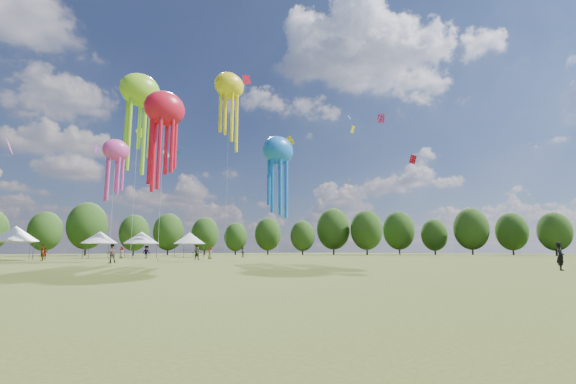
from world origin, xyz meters
TOP-DOWN VIEW (x-y plane):
  - ground at (0.00, 0.00)m, footprint 300.00×300.00m
  - observer_main at (9.33, -1.70)m, footprint 0.75×0.66m
  - spectator_near at (-7.71, 30.10)m, footprint 0.92×0.73m
  - spectators_far at (3.43, 45.87)m, footprint 32.11×16.81m
  - festival_tents at (-2.66, 55.06)m, footprint 35.35×12.91m
  - show_kites at (1.89, 39.77)m, footprint 39.33×26.64m
  - small_kites at (-0.42, 40.78)m, footprint 75.37×55.97m
  - treeline at (-3.87, 62.51)m, footprint 201.57×95.24m

SIDE VIEW (x-z plane):
  - ground at x=0.00m, z-range 0.00..0.00m
  - observer_main at x=9.33m, z-range 0.00..1.72m
  - spectators_far at x=3.43m, z-range -0.07..1.86m
  - spectator_near at x=-7.71m, z-range 0.00..1.83m
  - festival_tents at x=-2.66m, z-range 1.12..5.53m
  - treeline at x=-3.87m, z-range -0.17..13.26m
  - show_kites at x=1.89m, z-range 3.87..36.21m
  - small_kites at x=-0.42m, z-range 6.86..51.50m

